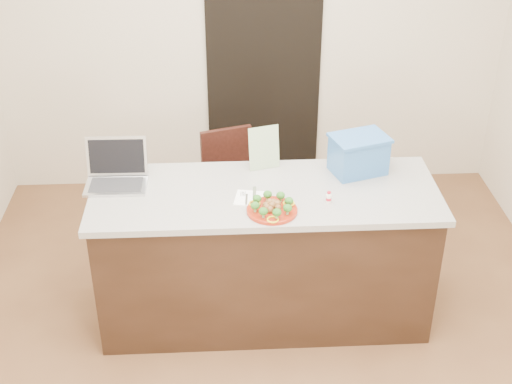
{
  "coord_description": "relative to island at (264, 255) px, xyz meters",
  "views": [
    {
      "loc": [
        -0.24,
        -3.34,
        3.07
      ],
      "look_at": [
        -0.06,
        0.2,
        0.95
      ],
      "focal_mm": 50.0,
      "sensor_mm": 36.0,
      "label": 1
    }
  ],
  "objects": [
    {
      "name": "doorway",
      "position": [
        0.1,
        1.73,
        0.54
      ],
      "size": [
        0.9,
        0.02,
        2.0
      ],
      "primitive_type": "cube",
      "color": "black",
      "rests_on": "ground"
    },
    {
      "name": "blue_box",
      "position": [
        0.58,
        0.21,
        0.58
      ],
      "size": [
        0.39,
        0.33,
        0.24
      ],
      "rotation": [
        0.0,
        0.0,
        0.31
      ],
      "color": "#2D60A3",
      "rests_on": "island"
    },
    {
      "name": "fork",
      "position": [
        -0.11,
        -0.07,
        0.47
      ],
      "size": [
        0.03,
        0.15,
        0.0
      ],
      "rotation": [
        0.0,
        0.0,
        -0.08
      ],
      "color": "#B0B1B4",
      "rests_on": "napkin"
    },
    {
      "name": "yogurt_bottle",
      "position": [
        0.36,
        -0.14,
        0.49
      ],
      "size": [
        0.03,
        0.03,
        0.07
      ],
      "rotation": [
        0.0,
        0.0,
        0.38
      ],
      "color": "white",
      "rests_on": "island"
    },
    {
      "name": "ground",
      "position": [
        0.0,
        -0.25,
        -0.46
      ],
      "size": [
        4.0,
        4.0,
        0.0
      ],
      "primitive_type": "plane",
      "color": "brown",
      "rests_on": "ground"
    },
    {
      "name": "laptop",
      "position": [
        -0.88,
        0.17,
        0.53
      ],
      "size": [
        0.37,
        0.29,
        0.26
      ],
      "rotation": [
        0.0,
        0.0,
        -0.02
      ],
      "color": "silver",
      "rests_on": "island"
    },
    {
      "name": "island",
      "position": [
        0.0,
        0.0,
        0.0
      ],
      "size": [
        2.06,
        0.76,
        0.92
      ],
      "color": "black",
      "rests_on": "ground"
    },
    {
      "name": "knife",
      "position": [
        -0.06,
        -0.1,
        0.47
      ],
      "size": [
        0.03,
        0.22,
        0.01
      ],
      "rotation": [
        0.0,
        0.0,
        -0.08
      ],
      "color": "white",
      "rests_on": "napkin"
    },
    {
      "name": "pepper_rings",
      "position": [
        0.03,
        -0.22,
        0.48
      ],
      "size": [
        0.26,
        0.24,
        0.01
      ],
      "color": "yellow",
      "rests_on": "plate"
    },
    {
      "name": "napkin",
      "position": [
        -0.09,
        -0.08,
        0.46
      ],
      "size": [
        0.2,
        0.2,
        0.01
      ],
      "primitive_type": "cube",
      "rotation": [
        0.0,
        0.0,
        -0.19
      ],
      "color": "white",
      "rests_on": "island"
    },
    {
      "name": "plate",
      "position": [
        0.03,
        -0.22,
        0.47
      ],
      "size": [
        0.29,
        0.29,
        0.02
      ],
      "rotation": [
        0.0,
        0.0,
        -0.3
      ],
      "color": "maroon",
      "rests_on": "island"
    },
    {
      "name": "meatballs",
      "position": [
        0.02,
        -0.22,
        0.5
      ],
      "size": [
        0.11,
        0.11,
        0.04
      ],
      "color": "brown",
      "rests_on": "plate"
    },
    {
      "name": "leaflet",
      "position": [
        0.01,
        0.29,
        0.6
      ],
      "size": [
        0.2,
        0.09,
        0.27
      ],
      "primitive_type": "cube",
      "rotation": [
        -0.14,
        0.0,
        0.27
      ],
      "color": "silver",
      "rests_on": "island"
    },
    {
      "name": "broccoli",
      "position": [
        0.03,
        -0.22,
        0.51
      ],
      "size": [
        0.24,
        0.24,
        0.04
      ],
      "color": "#1D4F15",
      "rests_on": "plate"
    },
    {
      "name": "room_shell",
      "position": [
        0.0,
        -0.25,
        1.16
      ],
      "size": [
        4.0,
        4.0,
        4.0
      ],
      "color": "white",
      "rests_on": "ground"
    },
    {
      "name": "chair",
      "position": [
        -0.22,
        0.9,
        0.02
      ],
      "size": [
        0.47,
        0.48,
        0.85
      ],
      "rotation": [
        0.0,
        0.0,
        0.29
      ],
      "color": "#371610",
      "rests_on": "ground"
    }
  ]
}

